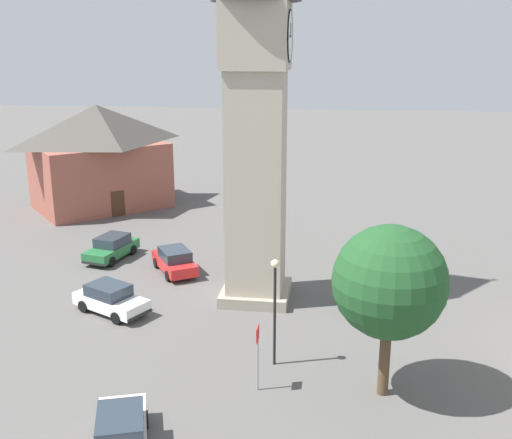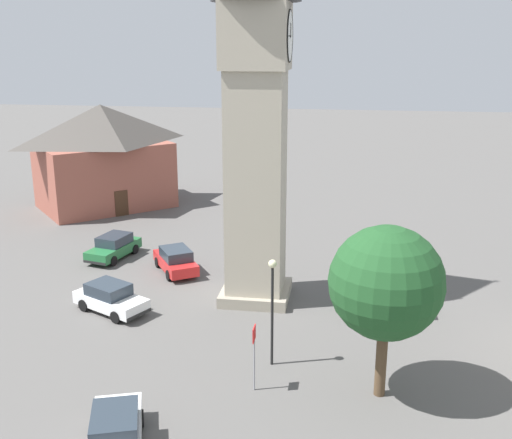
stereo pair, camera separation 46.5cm
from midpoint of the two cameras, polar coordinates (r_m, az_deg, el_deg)
name	(u,v)px [view 1 (the left image)]	position (r m, az deg, el deg)	size (l,w,h in m)	color
ground_plane	(256,297)	(33.95, -0.40, -7.31)	(200.00, 200.00, 0.00)	#565451
clock_tower	(256,56)	(31.13, -0.44, 15.09)	(4.42, 4.42, 22.11)	gray
car_blue_kerb	(386,297)	(32.76, 11.63, -7.11)	(1.83, 4.13, 1.53)	#236B38
car_silver_kerb	(121,432)	(22.53, -13.12, -18.84)	(4.45, 2.90, 1.53)	white
car_red_corner	(175,261)	(37.61, -7.98, -3.83)	(4.38, 3.66, 1.53)	red
car_white_side	(110,299)	(32.83, -13.86, -7.21)	(3.37, 4.44, 1.53)	white
car_black_far	(112,247)	(40.72, -13.66, -2.56)	(4.41, 2.60, 1.53)	#236B38
pedestrian	(248,242)	(39.90, -1.11, -2.10)	(0.50, 0.37, 1.69)	#2D3351
tree	(390,282)	(23.76, 11.83, -5.78)	(4.42, 4.42, 7.02)	brown
building_terrace_right	(99,156)	(53.00, -14.70, 5.79)	(12.72, 12.96, 8.68)	#995142
lamp_post	(275,295)	(25.99, 1.26, -7.08)	(0.36, 0.36, 4.86)	black
road_sign	(258,348)	(24.72, -0.39, -11.89)	(0.60, 0.07, 2.80)	gray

